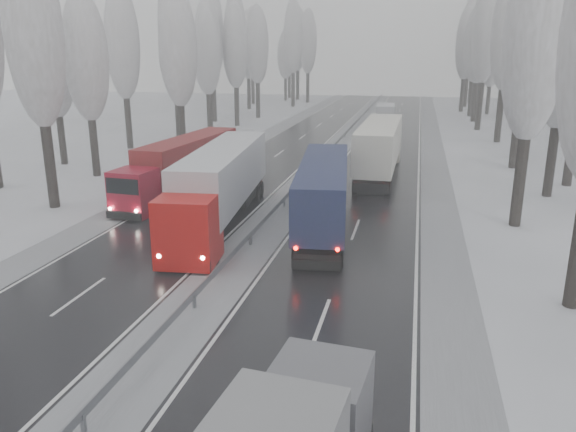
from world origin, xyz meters
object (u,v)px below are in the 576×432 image
at_px(truck_red_white, 220,182).
at_px(truck_cream_box, 380,145).
at_px(truck_red_red, 183,162).
at_px(truck_blue_box, 324,188).
at_px(box_truck_distant, 385,115).

bearing_deg(truck_red_white, truck_cream_box, 56.67).
bearing_deg(truck_red_red, truck_red_white, -48.70).
relative_size(truck_blue_box, box_truck_distant, 1.98).
height_order(truck_cream_box, truck_red_red, truck_cream_box).
height_order(truck_blue_box, truck_cream_box, truck_cream_box).
relative_size(truck_blue_box, truck_red_white, 0.91).
distance_m(box_truck_distant, truck_red_white, 50.88).
relative_size(box_truck_distant, truck_red_red, 0.53).
distance_m(truck_blue_box, box_truck_distant, 49.53).
relative_size(truck_blue_box, truck_red_red, 1.05).
xyz_separation_m(box_truck_distant, truck_red_white, (-6.70, -50.43, 1.10)).
bearing_deg(truck_cream_box, truck_red_red, -146.15).
relative_size(truck_red_white, truck_red_red, 1.15).
xyz_separation_m(truck_blue_box, box_truck_distant, (0.61, 49.52, -0.87)).
bearing_deg(truck_cream_box, box_truck_distant, 93.26).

